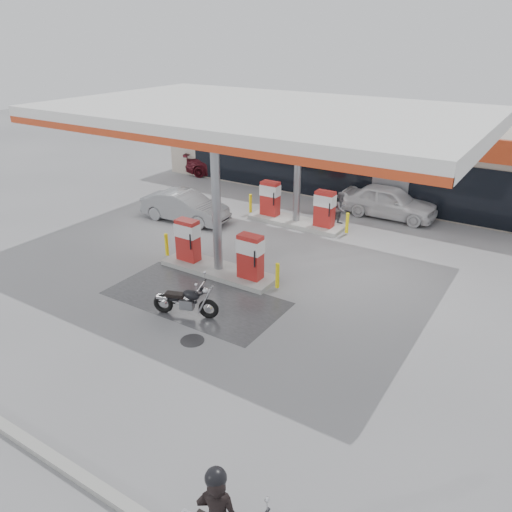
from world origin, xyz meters
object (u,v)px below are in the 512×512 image
at_px(pump_island_near, 218,255).
at_px(attendant, 341,209).
at_px(parked_motorcycle, 187,302).
at_px(pump_island_far, 296,209).
at_px(sedan_white, 389,202).
at_px(parked_car_left, 225,165).
at_px(parked_car_right, 454,198).
at_px(hatchback_silver, 185,206).

distance_m(pump_island_near, attendant, 7.21).
bearing_deg(parked_motorcycle, pump_island_far, 76.53).
bearing_deg(parked_motorcycle, sedan_white, 59.70).
relative_size(parked_motorcycle, attendant, 1.34).
height_order(pump_island_near, attendant, pump_island_near).
height_order(parked_car_left, parked_car_right, parked_car_left).
bearing_deg(parked_car_left, parked_car_right, -103.01).
height_order(pump_island_far, parked_motorcycle, pump_island_far).
height_order(attendant, hatchback_silver, attendant).
bearing_deg(hatchback_silver, pump_island_far, -66.71).
bearing_deg(sedan_white, hatchback_silver, 125.01).
bearing_deg(parked_car_right, sedan_white, 138.99).
bearing_deg(attendant, parked_car_left, 77.54).
xyz_separation_m(pump_island_near, attendant, (1.74, 7.00, 0.06)).
bearing_deg(parked_car_left, attendant, -130.44).
xyz_separation_m(parked_car_left, parked_car_right, (13.26, 1.01, -0.12)).
distance_m(hatchback_silver, parked_car_left, 8.00).
distance_m(attendant, hatchback_silver, 7.17).
height_order(hatchback_silver, parked_car_left, hatchback_silver).
bearing_deg(pump_island_far, parked_car_right, 46.78).
bearing_deg(sedan_white, pump_island_far, 133.89).
bearing_deg(parked_car_left, parked_motorcycle, -165.72).
bearing_deg(hatchback_silver, parked_car_right, -54.97).
bearing_deg(attendant, parked_motorcycle, -173.73).
height_order(pump_island_near, parked_car_right, pump_island_near).
bearing_deg(parked_motorcycle, hatchback_silver, 110.44).
distance_m(pump_island_far, hatchback_silver, 5.16).
distance_m(pump_island_far, parked_motorcycle, 9.04).
bearing_deg(pump_island_far, pump_island_near, -90.00).
distance_m(pump_island_far, attendant, 2.01).
relative_size(parked_car_left, parked_car_right, 1.16).
relative_size(pump_island_near, parked_motorcycle, 2.49).
height_order(pump_island_near, pump_island_far, same).
distance_m(parked_motorcycle, sedan_white, 12.40).
bearing_deg(attendant, hatchback_silver, 128.96).
distance_m(sedan_white, hatchback_silver, 9.63).
height_order(sedan_white, attendant, attendant).
bearing_deg(pump_island_far, parked_motorcycle, -83.78).
bearing_deg(attendant, pump_island_far, 130.51).
height_order(sedan_white, hatchback_silver, sedan_white).
bearing_deg(parked_car_left, pump_island_far, -140.56).
xyz_separation_m(pump_island_far, sedan_white, (3.26, 3.20, 0.05)).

